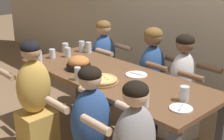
{
  "coord_description": "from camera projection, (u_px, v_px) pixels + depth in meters",
  "views": [
    {
      "loc": [
        2.15,
        -2.03,
        1.88
      ],
      "look_at": [
        0.0,
        0.0,
        0.85
      ],
      "focal_mm": 50.0,
      "sensor_mm": 36.0,
      "label": 1
    }
  ],
  "objects": [
    {
      "name": "dining_table",
      "position": [
        112.0,
        83.0,
        3.18
      ],
      "size": [
        2.2,
        0.83,
        0.8
      ],
      "color": "brown",
      "rests_on": "ground"
    },
    {
      "name": "pizza_board_main",
      "position": [
        102.0,
        80.0,
        2.93
      ],
      "size": [
        0.31,
        0.31,
        0.05
      ],
      "color": "#996B42",
      "rests_on": "dining_table"
    },
    {
      "name": "skillet_bowl",
      "position": [
        79.0,
        64.0,
        3.29
      ],
      "size": [
        0.38,
        0.26,
        0.15
      ],
      "color": "black",
      "rests_on": "dining_table"
    },
    {
      "name": "empty_plate_a",
      "position": [
        136.0,
        75.0,
        3.13
      ],
      "size": [
        0.22,
        0.22,
        0.02
      ],
      "color": "white",
      "rests_on": "dining_table"
    },
    {
      "name": "empty_plate_b",
      "position": [
        181.0,
        108.0,
        2.42
      ],
      "size": [
        0.18,
        0.18,
        0.02
      ],
      "color": "white",
      "rests_on": "dining_table"
    },
    {
      "name": "drinking_glass_a",
      "position": [
        78.0,
        74.0,
        2.99
      ],
      "size": [
        0.06,
        0.06,
        0.13
      ],
      "color": "silver",
      "rests_on": "dining_table"
    },
    {
      "name": "drinking_glass_b",
      "position": [
        82.0,
        46.0,
        3.93
      ],
      "size": [
        0.07,
        0.07,
        0.14
      ],
      "color": "silver",
      "rests_on": "dining_table"
    },
    {
      "name": "drinking_glass_c",
      "position": [
        52.0,
        54.0,
        3.67
      ],
      "size": [
        0.07,
        0.07,
        0.11
      ],
      "color": "silver",
      "rests_on": "dining_table"
    },
    {
      "name": "drinking_glass_d",
      "position": [
        65.0,
        48.0,
        3.92
      ],
      "size": [
        0.08,
        0.08,
        0.11
      ],
      "color": "silver",
      "rests_on": "dining_table"
    },
    {
      "name": "drinking_glass_e",
      "position": [
        145.0,
        99.0,
        2.44
      ],
      "size": [
        0.07,
        0.07,
        0.15
      ],
      "color": "silver",
      "rests_on": "dining_table"
    },
    {
      "name": "drinking_glass_f",
      "position": [
        39.0,
        58.0,
        3.49
      ],
      "size": [
        0.06,
        0.06,
        0.14
      ],
      "color": "silver",
      "rests_on": "dining_table"
    },
    {
      "name": "drinking_glass_g",
      "position": [
        68.0,
        52.0,
        3.71
      ],
      "size": [
        0.07,
        0.07,
        0.11
      ],
      "color": "silver",
      "rests_on": "dining_table"
    },
    {
      "name": "drinking_glass_h",
      "position": [
        89.0,
        48.0,
        3.89
      ],
      "size": [
        0.07,
        0.07,
        0.13
      ],
      "color": "silver",
      "rests_on": "dining_table"
    },
    {
      "name": "drinking_glass_i",
      "position": [
        184.0,
        94.0,
        2.54
      ],
      "size": [
        0.08,
        0.08,
        0.13
      ],
      "color": "silver",
      "rests_on": "dining_table"
    },
    {
      "name": "diner_far_left",
      "position": [
        104.0,
        66.0,
        4.22
      ],
      "size": [
        0.51,
        0.4,
        1.16
      ],
      "rotation": [
        0.0,
        0.0,
        -1.57
      ],
      "color": "#2D5193",
      "rests_on": "ground"
    },
    {
      "name": "diner_far_midright",
      "position": [
        181.0,
        93.0,
        3.36
      ],
      "size": [
        0.51,
        0.4,
        1.19
      ],
      "rotation": [
        0.0,
        0.0,
        -1.57
      ],
      "color": "silver",
      "rests_on": "ground"
    },
    {
      "name": "diner_far_center",
      "position": [
        151.0,
        81.0,
        3.64
      ],
      "size": [
        0.51,
        0.4,
        1.19
      ],
      "rotation": [
        0.0,
        0.0,
        -1.57
      ],
      "color": "#2D5193",
      "rests_on": "ground"
    },
    {
      "name": "diner_near_midright",
      "position": [
        91.0,
        139.0,
        2.54
      ],
      "size": [
        0.51,
        0.4,
        1.14
      ],
      "rotation": [
        0.0,
        0.0,
        1.57
      ],
      "color": "#2D5193",
      "rests_on": "ground"
    },
    {
      "name": "diner_near_midleft",
      "position": [
        35.0,
        102.0,
        3.14
      ],
      "size": [
        0.51,
        0.4,
        1.18
      ],
      "rotation": [
        0.0,
        0.0,
        1.57
      ],
      "color": "gold",
      "rests_on": "ground"
    }
  ]
}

